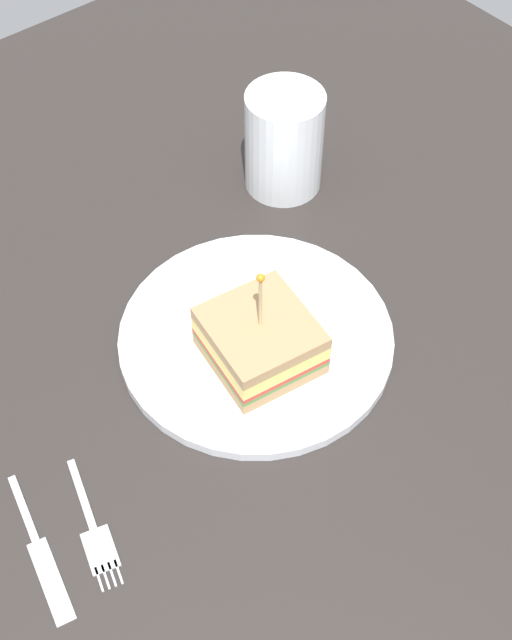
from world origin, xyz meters
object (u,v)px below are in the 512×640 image
knife (41,555)px  plate (256,338)px  drink_glass (284,144)px  fork (95,535)px  sandwich_half_center (260,340)px

knife → plate: bearing=12.2°
drink_glass → fork: (-36.72, -21.18, -4.88)cm
drink_glass → knife: (-40.74, -19.92, -4.88)cm
sandwich_half_center → knife: 24.47cm
sandwich_half_center → fork: bearing=-167.1°
fork → knife: (-4.03, 1.26, 0.00)cm
knife → sandwich_half_center: bearing=7.9°
fork → knife: size_ratio=0.87×
sandwich_half_center → knife: sandwich_half_center is taller
drink_glass → knife: bearing=-153.9°
plate → knife: (-25.34, -5.48, -0.34)cm
sandwich_half_center → plate: bearing=58.8°
fork → knife: same height
plate → drink_glass: drink_glass is taller
sandwich_half_center → fork: size_ratio=0.95×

